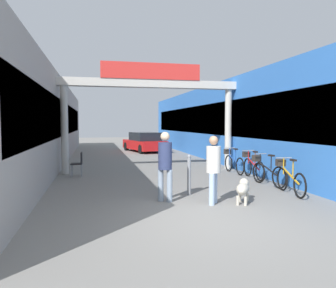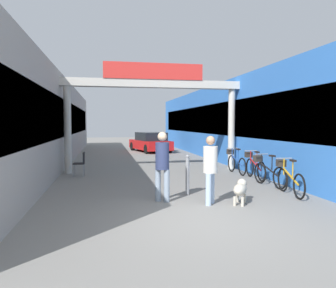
% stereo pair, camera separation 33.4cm
% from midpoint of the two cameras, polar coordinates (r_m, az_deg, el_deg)
% --- Properties ---
extents(ground_plane, '(80.00, 80.00, 0.00)m').
position_cam_midpoint_polar(ground_plane, '(6.72, 5.87, -13.18)').
color(ground_plane, gray).
extents(storefront_left, '(3.00, 26.00, 3.93)m').
position_cam_midpoint_polar(storefront_left, '(17.37, -22.75, 3.42)').
color(storefront_left, '#9E9993').
rests_on(storefront_left, ground_plane).
extents(storefront_right, '(3.00, 26.00, 3.93)m').
position_cam_midpoint_polar(storefront_right, '(18.53, 10.08, 3.64)').
color(storefront_right, blue).
rests_on(storefront_right, ground_plane).
extents(arcade_sign_gateway, '(7.40, 0.47, 4.33)m').
position_cam_midpoint_polar(arcade_sign_gateway, '(13.29, -3.74, 8.41)').
color(arcade_sign_gateway, beige).
rests_on(arcade_sign_gateway, ground_plane).
extents(pedestrian_with_dog, '(0.47, 0.47, 1.64)m').
position_cam_midpoint_polar(pedestrian_with_dog, '(7.90, 6.71, -3.72)').
color(pedestrian_with_dog, '#A5BFE0').
rests_on(pedestrian_with_dog, ground_plane).
extents(pedestrian_companion, '(0.47, 0.47, 1.73)m').
position_cam_midpoint_polar(pedestrian_companion, '(8.08, -1.70, -3.12)').
color(pedestrian_companion, '#8C9EB2').
rests_on(pedestrian_companion, ground_plane).
extents(dog_on_leash, '(0.63, 0.79, 0.57)m').
position_cam_midpoint_polar(dog_on_leash, '(8.20, 11.78, -7.59)').
color(dog_on_leash, beige).
rests_on(dog_on_leash, ground_plane).
extents(bicycle_orange_nearest, '(0.46, 1.68, 0.98)m').
position_cam_midpoint_polar(bicycle_orange_nearest, '(9.63, 19.37, -5.58)').
color(bicycle_orange_nearest, black).
rests_on(bicycle_orange_nearest, ground_plane).
extents(bicycle_black_second, '(0.46, 1.68, 0.98)m').
position_cam_midpoint_polar(bicycle_black_second, '(10.73, 15.91, -4.58)').
color(bicycle_black_second, black).
rests_on(bicycle_black_second, ground_plane).
extents(bicycle_red_third, '(0.46, 1.69, 0.98)m').
position_cam_midpoint_polar(bicycle_red_third, '(11.97, 13.68, -3.71)').
color(bicycle_red_third, black).
rests_on(bicycle_red_third, ground_plane).
extents(bicycle_blue_farthest, '(0.46, 1.69, 0.98)m').
position_cam_midpoint_polar(bicycle_blue_farthest, '(13.05, 10.52, -3.07)').
color(bicycle_blue_farthest, black).
rests_on(bicycle_blue_farthest, ground_plane).
extents(bollard_post_metal, '(0.10, 0.10, 1.10)m').
position_cam_midpoint_polar(bollard_post_metal, '(8.91, 2.61, -5.33)').
color(bollard_post_metal, gray).
rests_on(bollard_post_metal, ground_plane).
extents(cafe_chair_black_nearer, '(0.41, 0.41, 0.89)m').
position_cam_midpoint_polar(cafe_chair_black_nearer, '(12.40, -16.03, -3.01)').
color(cafe_chair_black_nearer, gray).
rests_on(cafe_chair_black_nearer, ground_plane).
extents(parked_car_red, '(2.63, 4.30, 1.33)m').
position_cam_midpoint_polar(parked_car_red, '(22.50, -4.55, 0.29)').
color(parked_car_red, red).
rests_on(parked_car_red, ground_plane).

